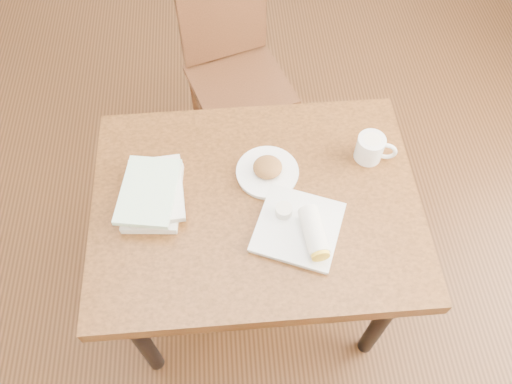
{
  "coord_description": "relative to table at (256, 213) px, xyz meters",
  "views": [
    {
      "loc": [
        -0.07,
        -0.85,
        2.15
      ],
      "look_at": [
        0.0,
        0.0,
        0.8
      ],
      "focal_mm": 35.0,
      "sensor_mm": 36.0,
      "label": 1
    }
  ],
  "objects": [
    {
      "name": "ground",
      "position": [
        0.0,
        0.0,
        -0.67
      ],
      "size": [
        4.0,
        5.0,
        0.01
      ],
      "primitive_type": "cube",
      "color": "#472814",
      "rests_on": "ground"
    },
    {
      "name": "table",
      "position": [
        0.0,
        0.0,
        0.0
      ],
      "size": [
        1.08,
        0.82,
        0.75
      ],
      "color": "brown",
      "rests_on": "ground"
    },
    {
      "name": "chair_far",
      "position": [
        -0.04,
        0.87,
        -0.11
      ],
      "size": [
        0.53,
        0.53,
        0.95
      ],
      "color": "#4E2916",
      "rests_on": "ground"
    },
    {
      "name": "plate_scone",
      "position": [
        0.05,
        0.1,
        0.11
      ],
      "size": [
        0.21,
        0.21,
        0.07
      ],
      "color": "white",
      "rests_on": "table"
    },
    {
      "name": "coffee_mug",
      "position": [
        0.41,
        0.15,
        0.14
      ],
      "size": [
        0.14,
        0.1,
        0.1
      ],
      "color": "white",
      "rests_on": "table"
    },
    {
      "name": "plate_burrito",
      "position": [
        0.14,
        -0.13,
        0.12
      ],
      "size": [
        0.33,
        0.33,
        0.09
      ],
      "color": "white",
      "rests_on": "table"
    },
    {
      "name": "book_stack",
      "position": [
        -0.33,
        0.03,
        0.12
      ],
      "size": [
        0.22,
        0.29,
        0.07
      ],
      "color": "white",
      "rests_on": "table"
    }
  ]
}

